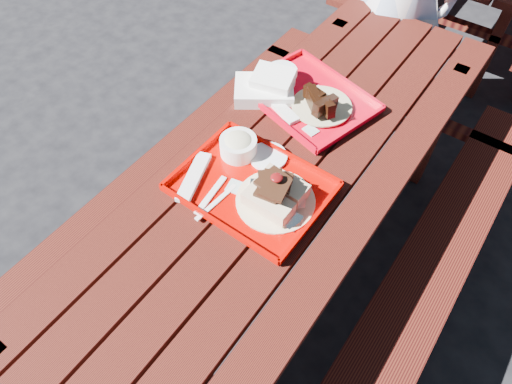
# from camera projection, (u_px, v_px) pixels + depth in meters

# --- Properties ---
(ground) EXTENTS (60.00, 60.00, 0.00)m
(ground) POSITION_uv_depth(u_px,v_px,m) (274.00, 276.00, 2.19)
(ground) COLOR black
(ground) RESTS_ON ground
(picnic_table_near) EXTENTS (1.41, 2.40, 0.75)m
(picnic_table_near) POSITION_uv_depth(u_px,v_px,m) (279.00, 208.00, 1.75)
(picnic_table_near) COLOR #4A180E
(picnic_table_near) RESTS_ON ground
(near_tray) EXTENTS (0.51, 0.43, 0.16)m
(near_tray) POSITION_uv_depth(u_px,v_px,m) (256.00, 178.00, 1.55)
(near_tray) COLOR #B60500
(near_tray) RESTS_ON picnic_table_near
(far_tray) EXTENTS (0.57, 0.49, 0.08)m
(far_tray) POSITION_uv_depth(u_px,v_px,m) (306.00, 96.00, 1.82)
(far_tray) COLOR red
(far_tray) RESTS_ON picnic_table_near
(white_cloth) EXTENTS (0.29, 0.27, 0.10)m
(white_cloth) POSITION_uv_depth(u_px,v_px,m) (267.00, 87.00, 1.83)
(white_cloth) COLOR white
(white_cloth) RESTS_ON picnic_table_near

